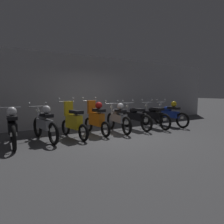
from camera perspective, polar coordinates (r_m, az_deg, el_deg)
The scene contains 10 objects.
ground_plane at distance 6.62m, azimuth 1.37°, elevation -7.03°, with size 80.00×80.00×0.00m, color #4C4C4F.
back_wall at distance 8.87m, azimuth -8.24°, elevation 6.17°, with size 16.00×0.30×3.07m, color #ADADB2.
motorbike_slot_0 at distance 6.08m, azimuth -27.12°, elevation -3.78°, with size 0.56×1.95×1.08m.
motorbike_slot_1 at distance 6.27m, azimuth -19.13°, elevation -3.17°, with size 0.58×1.94×1.15m.
motorbike_slot_2 at distance 6.41m, azimuth -11.27°, elevation -2.77°, with size 0.58×1.67×1.29m.
motorbike_slot_3 at distance 6.86m, azimuth -4.68°, elevation -1.77°, with size 0.59×1.68×1.29m.
motorbike_slot_4 at distance 7.26m, azimuth 1.76°, elevation -1.65°, with size 0.59×1.95×1.15m.
motorbike_slot_5 at distance 7.83m, azimuth 6.83°, elevation -1.40°, with size 0.59×1.95×1.15m.
motorbike_slot_6 at distance 8.30m, azimuth 12.24°, elevation -1.08°, with size 0.59×1.95×1.15m.
motorbike_slot_7 at distance 8.89m, azimuth 16.56°, elevation -0.51°, with size 0.59×1.95×1.15m.
Camera 1 is at (-3.49, -5.43, 1.48)m, focal length 31.31 mm.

